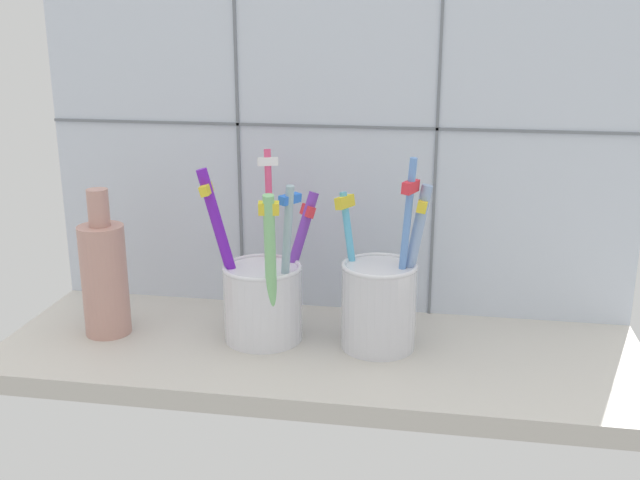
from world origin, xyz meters
TOP-DOWN VIEW (x-y plane):
  - counter_slab at (0.00, 0.00)cm, footprint 64.00×22.00cm
  - tile_wall_back at (0.00, 12.00)cm, footprint 64.00×2.20cm
  - toothbrush_cup_left at (-5.81, 1.23)cm, footprint 11.48×10.54cm
  - toothbrush_cup_right at (5.99, 1.30)cm, footprint 9.46×7.48cm
  - ceramic_vase at (-22.20, 0.36)cm, footprint 4.67×4.67cm

SIDE VIEW (x-z plane):
  - counter_slab at x=0.00cm, z-range 0.00..2.00cm
  - toothbrush_cup_left at x=-5.81cm, z-range -2.62..16.21cm
  - toothbrush_cup_right at x=5.99cm, z-range -2.76..16.60cm
  - ceramic_vase at x=-22.20cm, z-range 0.60..15.94cm
  - tile_wall_back at x=0.00cm, z-range 0.00..45.00cm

